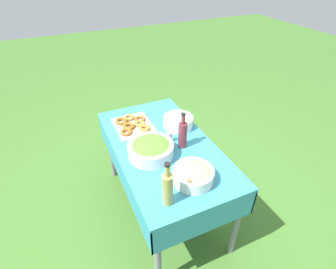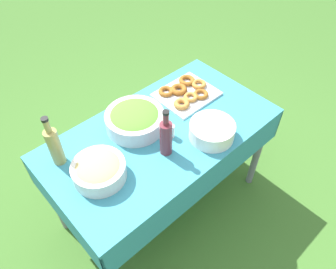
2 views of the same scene
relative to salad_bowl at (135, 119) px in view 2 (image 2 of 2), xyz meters
The scene contains 9 objects.
ground_plane 0.85m from the salad_bowl, 58.40° to the right, with size 14.00×14.00×0.00m, color #3D6B28.
picnic_table 0.24m from the salad_bowl, 58.40° to the right, with size 1.40×0.77×0.77m.
salad_bowl is the anchor object (origin of this frame).
pasta_bowl 0.40m from the salad_bowl, 155.99° to the right, with size 0.28×0.28×0.11m.
donut_platter 0.43m from the salad_bowl, ahead, with size 0.37×0.31×0.05m.
plate_stack 0.46m from the salad_bowl, 53.05° to the right, with size 0.26×0.26×0.10m.
olive_oil_bottle 0.48m from the salad_bowl, behind, with size 0.07×0.07×0.32m.
wine_bottle 0.27m from the salad_bowl, 89.33° to the right, with size 0.07×0.07×0.30m.
salt_shaker 0.23m from the salad_bowl, 62.93° to the right, with size 0.04×0.04×0.08m.
Camera 2 is at (-0.88, -1.01, 2.17)m, focal length 35.00 mm.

